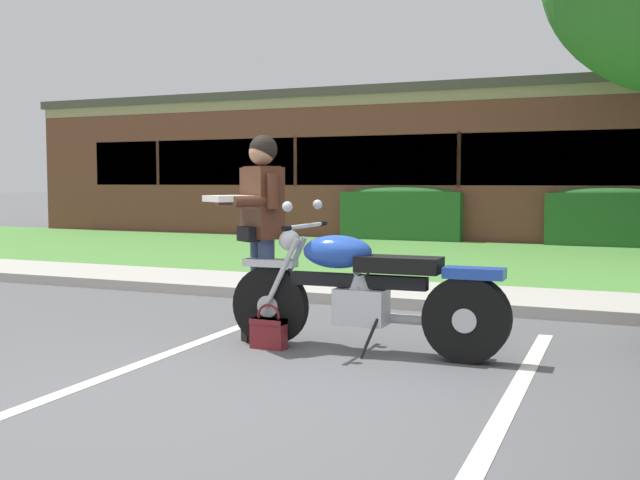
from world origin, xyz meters
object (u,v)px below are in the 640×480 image
at_px(handbag, 269,330).
at_px(hedge_center_left, 611,216).
at_px(rider_person, 260,220).
at_px(brick_building, 507,167).
at_px(hedge_left, 404,212).
at_px(motorcycle, 375,292).

distance_m(handbag, hedge_center_left, 11.18).
distance_m(rider_person, brick_building, 16.24).
distance_m(rider_person, hedge_center_left, 11.01).
relative_size(handbag, hedge_center_left, 0.15).
bearing_deg(brick_building, hedge_left, -103.01).
bearing_deg(rider_person, hedge_center_left, 79.04).
relative_size(hedge_left, brick_building, 0.12).
height_order(hedge_left, brick_building, brick_building).
distance_m(motorcycle, hedge_left, 11.31).
height_order(motorcycle, handbag, motorcycle).
distance_m(rider_person, hedge_left, 11.03).
relative_size(rider_person, hedge_left, 0.63).
bearing_deg(brick_building, motorcycle, -83.08).
xyz_separation_m(motorcycle, handbag, (-0.83, -0.17, -0.34)).
height_order(motorcycle, hedge_left, hedge_left).
relative_size(motorcycle, handbag, 6.23).
height_order(rider_person, hedge_left, rider_person).
bearing_deg(motorcycle, hedge_left, 106.54).
relative_size(handbag, hedge_left, 0.13).
xyz_separation_m(hedge_left, hedge_center_left, (4.29, 0.00, 0.00)).
bearing_deg(hedge_center_left, handbag, -99.84).
relative_size(rider_person, brick_building, 0.07).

